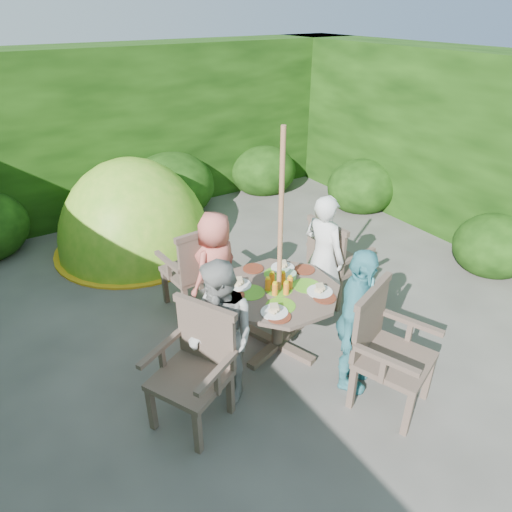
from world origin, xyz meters
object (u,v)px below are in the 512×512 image
patio_table (279,298)px  garden_chair_right (334,259)px  garden_chair_left (196,365)px  child_right (323,256)px  dome_tent (138,247)px  child_left (221,334)px  child_back (216,268)px  parasol_pole (280,250)px  child_front (356,322)px  garden_chair_front (386,348)px  garden_chair_back (195,267)px

patio_table → garden_chair_right: 1.09m
garden_chair_left → child_right: size_ratio=0.71×
garden_chair_right → dome_tent: (-1.50, 2.42, -0.51)m
patio_table → child_right: (0.75, 0.26, 0.11)m
child_right → dome_tent: size_ratio=0.54×
patio_table → dome_tent: dome_tent is taller
child_left → child_back: 1.13m
child_right → dome_tent: bearing=14.6°
parasol_pole → child_front: 0.90m
patio_table → garden_chair_front: garden_chair_front is taller
dome_tent → garden_chair_right: bearing=-43.7°
patio_table → garden_chair_back: garden_chair_back is taller
garden_chair_back → child_back: (0.12, -0.27, 0.09)m
garden_chair_back → garden_chair_front: bearing=104.6°
garden_chair_right → child_back: (-1.29, 0.37, 0.10)m
garden_chair_left → child_back: child_back is taller
patio_table → garden_chair_front: bearing=-71.1°
garden_chair_left → dome_tent: dome_tent is taller
dome_tent → child_back: bearing=-69.8°
garden_chair_back → child_front: bearing=104.8°
garden_chair_back → child_left: (-0.37, -1.29, 0.13)m
patio_table → child_right: bearing=19.2°
garden_chair_right → garden_chair_left: (-2.07, -0.73, 0.01)m
patio_table → child_back: (-0.27, 0.75, 0.04)m
patio_table → child_right: child_right is taller
dome_tent → garden_chair_back: bearing=-72.7°
child_right → garden_chair_right: bearing=-78.3°
parasol_pole → child_right: (0.76, 0.26, -0.41)m
garden_chair_front → dome_tent: size_ratio=0.41×
child_right → garden_chair_left: bearing=97.7°
garden_chair_back → child_front: child_front is taller
garden_chair_right → child_front: size_ratio=0.71×
garden_chair_right → child_back: size_ratio=0.78×
child_right → child_front: bearing=143.1°
child_front → dome_tent: size_ratio=0.53×
patio_table → child_right: 0.80m
garden_chair_back → child_back: size_ratio=0.80×
garden_chair_back → child_right: size_ratio=0.72×
garden_chair_left → garden_chair_back: (0.65, 1.38, 0.01)m
garden_chair_right → child_right: size_ratio=0.70×
child_left → child_back: child_left is taller
garden_chair_back → garden_chair_front: size_ratio=0.96×
patio_table → parasol_pole: size_ratio=0.68×
child_front → child_back: bearing=73.7°
child_front → dome_tent: child_front is taller
garden_chair_back → child_left: 1.35m
parasol_pole → dome_tent: size_ratio=0.87×
garden_chair_right → garden_chair_front: garden_chair_front is taller
garden_chair_left → child_left: child_left is taller
garden_chair_left → dome_tent: size_ratio=0.38×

